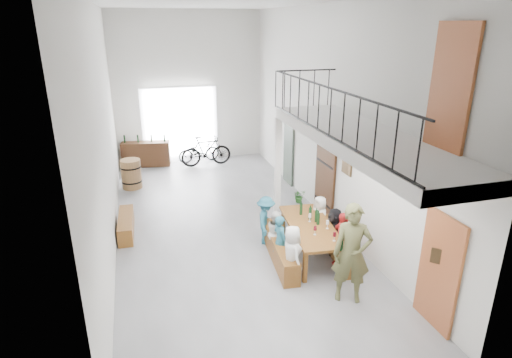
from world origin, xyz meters
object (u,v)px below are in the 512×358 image
object	(u,v)px
tasting_table	(311,228)
serving_counter	(146,154)
oak_barrel	(131,174)
bench_inner	(280,250)
host_standing	(352,254)
bicycle_near	(199,151)
side_bench	(126,225)

from	to	relation	value
tasting_table	serving_counter	size ratio (longest dim) A/B	1.39
tasting_table	oak_barrel	size ratio (longest dim) A/B	2.52
bench_inner	oak_barrel	distance (m)	6.39
host_standing	bicycle_near	size ratio (longest dim) A/B	1.24
bench_inner	serving_counter	bearing A→B (deg)	114.08
tasting_table	bicycle_near	bearing A→B (deg)	106.21
oak_barrel	bicycle_near	world-z (taller)	oak_barrel
tasting_table	bench_inner	xyz separation A→B (m)	(-0.72, 0.03, -0.45)
oak_barrel	tasting_table	bearing A→B (deg)	-55.65
tasting_table	host_standing	distance (m)	1.72
bench_inner	serving_counter	size ratio (longest dim) A/B	1.30
side_bench	serving_counter	world-z (taller)	serving_counter
serving_counter	bicycle_near	world-z (taller)	serving_counter
side_bench	serving_counter	bearing A→B (deg)	82.16
bench_inner	bicycle_near	bearing A→B (deg)	100.29
tasting_table	bicycle_near	distance (m)	7.87
side_bench	oak_barrel	world-z (taller)	oak_barrel
oak_barrel	host_standing	xyz separation A→B (m)	(3.93, -7.30, 0.51)
host_standing	tasting_table	bearing A→B (deg)	117.53
serving_counter	bicycle_near	xyz separation A→B (m)	(1.96, -0.05, -0.04)
tasting_table	bicycle_near	xyz separation A→B (m)	(-1.31, 7.75, -0.29)
bench_inner	oak_barrel	world-z (taller)	oak_barrel
oak_barrel	host_standing	size ratio (longest dim) A/B	0.48
tasting_table	oak_barrel	bearing A→B (deg)	130.93
bench_inner	side_bench	world-z (taller)	bench_inner
bicycle_near	oak_barrel	bearing A→B (deg)	122.32
oak_barrel	serving_counter	bearing A→B (deg)	75.79
tasting_table	host_standing	bearing A→B (deg)	-80.13
bench_inner	oak_barrel	xyz separation A→B (m)	(-3.12, 5.57, 0.22)
side_bench	host_standing	distance (m)	5.83
oak_barrel	bicycle_near	size ratio (longest dim) A/B	0.60
bicycle_near	side_bench	bearing A→B (deg)	145.16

